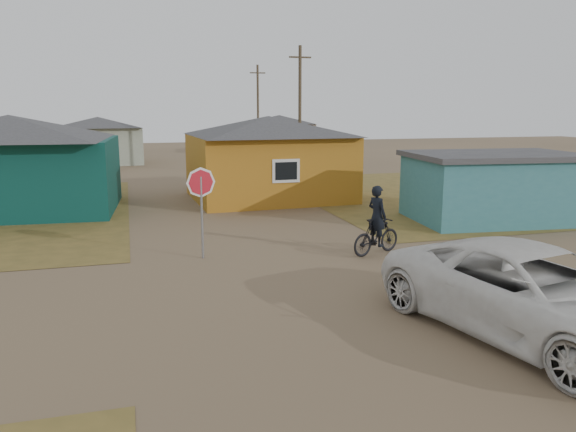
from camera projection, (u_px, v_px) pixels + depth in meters
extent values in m
plane|color=brown|center=(310.00, 295.00, 13.01)|extent=(120.00, 120.00, 0.00)
cube|color=brown|center=(489.00, 192.00, 29.06)|extent=(20.00, 18.00, 0.00)
cube|color=#09352F|center=(14.00, 176.00, 23.19)|extent=(8.40, 6.54, 3.00)
pyramid|color=#363538|center=(9.00, 127.00, 22.81)|extent=(8.93, 7.08, 1.00)
cube|color=#AF6F1B|center=(269.00, 167.00, 26.62)|extent=(7.21, 6.24, 3.00)
pyramid|color=#363538|center=(268.00, 126.00, 26.25)|extent=(7.72, 6.76, 0.90)
cube|color=silver|center=(286.00, 171.00, 23.73)|extent=(1.20, 0.06, 1.00)
cube|color=black|center=(286.00, 171.00, 23.70)|extent=(0.95, 0.04, 0.75)
cube|color=teal|center=(493.00, 189.00, 21.48)|extent=(6.39, 4.61, 2.40)
cube|color=#363538|center=(496.00, 155.00, 21.23)|extent=(6.71, 4.93, 0.20)
cube|color=gray|center=(99.00, 146.00, 43.23)|extent=(6.49, 5.60, 2.80)
pyramid|color=#363538|center=(98.00, 122.00, 42.89)|extent=(7.04, 6.15, 0.80)
cube|color=gray|center=(279.00, 139.00, 53.21)|extent=(6.41, 5.50, 2.80)
pyramid|color=#363538|center=(279.00, 119.00, 52.86)|extent=(6.95, 6.05, 0.80)
cube|color=gray|center=(15.00, 140.00, 52.42)|extent=(5.75, 5.28, 2.70)
pyramid|color=#363538|center=(13.00, 121.00, 52.10)|extent=(6.28, 5.81, 0.70)
cylinder|color=#4C3E2D|center=(300.00, 112.00, 34.78)|extent=(0.20, 0.20, 8.00)
cube|color=#4C3E2D|center=(300.00, 57.00, 34.15)|extent=(1.40, 0.10, 0.10)
cylinder|color=#4C3E2D|center=(258.00, 111.00, 50.15)|extent=(0.20, 0.20, 8.00)
cube|color=#4C3E2D|center=(258.00, 73.00, 49.52)|extent=(1.40, 0.10, 0.10)
cylinder|color=gray|center=(202.00, 218.00, 16.00)|extent=(0.07, 0.07, 2.37)
imported|color=black|center=(376.00, 236.00, 16.57)|extent=(1.88, 1.14, 1.09)
imported|color=black|center=(377.00, 216.00, 16.46)|extent=(0.64, 0.77, 1.80)
imported|color=white|center=(534.00, 294.00, 10.48)|extent=(4.11, 6.65, 1.72)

